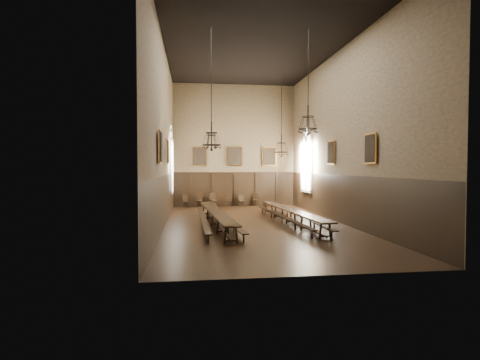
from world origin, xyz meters
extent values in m
cube|color=black|center=(0.00, 0.00, -0.01)|extent=(9.00, 18.00, 0.02)
cube|color=black|center=(0.00, 0.00, 9.01)|extent=(9.00, 18.00, 0.02)
cube|color=#8F7B58|center=(0.00, 9.01, 4.50)|extent=(9.00, 0.02, 9.00)
cube|color=#8F7B58|center=(0.00, -9.01, 4.50)|extent=(9.00, 0.02, 9.00)
cube|color=#8F7B58|center=(-4.51, 0.00, 4.50)|extent=(0.02, 18.00, 9.00)
cube|color=#8F7B58|center=(4.51, 0.00, 4.50)|extent=(0.02, 18.00, 9.00)
cube|color=black|center=(-1.97, -0.27, 0.71)|extent=(1.27, 9.58, 0.07)
cube|color=black|center=(1.90, 0.08, 0.70)|extent=(1.28, 9.41, 0.07)
cube|color=black|center=(-2.60, -0.18, 0.39)|extent=(0.39, 9.18, 0.05)
cube|color=black|center=(-1.47, -0.22, 0.39)|extent=(0.88, 9.20, 0.05)
cube|color=black|center=(1.45, 0.17, 0.39)|extent=(0.74, 9.13, 0.05)
cube|color=black|center=(2.50, 0.25, 0.44)|extent=(0.70, 10.27, 0.05)
cube|color=black|center=(-3.59, 8.57, 0.42)|extent=(0.47, 0.47, 0.05)
cube|color=black|center=(-3.59, 8.74, 0.66)|extent=(0.39, 0.13, 0.47)
cube|color=black|center=(-2.62, 8.54, 0.47)|extent=(0.47, 0.47, 0.05)
cube|color=black|center=(-2.62, 8.73, 0.74)|extent=(0.44, 0.07, 0.53)
cube|color=black|center=(-1.61, 8.49, 0.48)|extent=(0.55, 0.55, 0.05)
cube|color=black|center=(-1.61, 8.69, 0.75)|extent=(0.45, 0.15, 0.54)
cube|color=black|center=(-0.47, 8.51, 0.43)|extent=(0.44, 0.44, 0.05)
cube|color=black|center=(-0.47, 8.68, 0.67)|extent=(0.40, 0.08, 0.48)
cube|color=black|center=(0.49, 8.50, 0.42)|extent=(0.48, 0.48, 0.05)
cube|color=black|center=(0.49, 8.67, 0.66)|extent=(0.39, 0.13, 0.47)
cube|color=black|center=(1.54, 8.60, 0.47)|extent=(0.49, 0.49, 0.05)
cube|color=black|center=(1.54, 8.79, 0.73)|extent=(0.44, 0.10, 0.52)
cylinder|color=black|center=(-2.05, 2.48, 7.09)|extent=(0.03, 0.03, 3.82)
torus|color=black|center=(-2.05, 2.48, 4.16)|extent=(0.83, 0.83, 0.05)
torus|color=black|center=(-2.05, 2.48, 4.69)|extent=(0.53, 0.53, 0.04)
cylinder|color=black|center=(-2.05, 2.48, 4.60)|extent=(0.06, 0.06, 1.17)
cylinder|color=black|center=(1.93, 2.28, 6.88)|extent=(0.03, 0.03, 4.23)
torus|color=black|center=(1.93, 2.28, 3.76)|extent=(0.81, 0.81, 0.05)
torus|color=black|center=(1.93, 2.28, 4.29)|extent=(0.52, 0.52, 0.04)
cylinder|color=black|center=(1.93, 2.28, 4.19)|extent=(0.06, 0.06, 1.15)
cylinder|color=black|center=(-2.29, -2.05, 6.95)|extent=(0.03, 0.03, 4.10)
torus|color=black|center=(-2.29, -2.05, 3.89)|extent=(0.82, 0.82, 0.05)
torus|color=black|center=(-2.29, -2.05, 4.42)|extent=(0.52, 0.52, 0.04)
cylinder|color=black|center=(-2.29, -2.05, 4.32)|extent=(0.06, 0.06, 1.16)
cylinder|color=black|center=(1.97, -2.43, 7.33)|extent=(0.03, 0.03, 3.35)
torus|color=black|center=(1.97, -2.43, 4.60)|extent=(0.85, 0.85, 0.05)
torus|color=black|center=(1.97, -2.43, 5.15)|extent=(0.54, 0.54, 0.04)
cylinder|color=black|center=(1.97, -2.43, 5.05)|extent=(0.06, 0.06, 1.20)
cube|color=#C88530|center=(-2.60, 8.88, 3.70)|extent=(1.10, 0.12, 1.40)
cube|color=black|center=(-2.60, 8.88, 3.70)|extent=(0.98, 0.02, 1.28)
cube|color=#C88530|center=(0.00, 8.88, 3.70)|extent=(1.10, 0.12, 1.40)
cube|color=black|center=(0.00, 8.88, 3.70)|extent=(0.98, 0.02, 1.28)
cube|color=#C88530|center=(2.60, 8.88, 3.70)|extent=(1.10, 0.12, 1.40)
cube|color=black|center=(2.60, 8.88, 3.70)|extent=(0.98, 0.02, 1.28)
cube|color=#C88530|center=(-4.38, 1.00, 3.70)|extent=(0.12, 1.00, 1.30)
cube|color=black|center=(-4.38, 1.00, 3.70)|extent=(0.02, 0.88, 1.18)
cube|color=#C88530|center=(-4.38, -3.50, 3.70)|extent=(0.12, 1.00, 1.30)
cube|color=black|center=(-4.38, -3.50, 3.70)|extent=(0.02, 0.88, 1.18)
cube|color=#C88530|center=(4.38, 1.00, 3.70)|extent=(0.12, 1.00, 1.30)
cube|color=black|center=(4.38, 1.00, 3.70)|extent=(0.02, 0.88, 1.18)
cube|color=#C88530|center=(4.38, -3.50, 3.70)|extent=(0.12, 1.00, 1.30)
cube|color=black|center=(4.38, -3.50, 3.70)|extent=(0.02, 0.88, 1.18)
camera|label=1|loc=(-3.17, -18.57, 2.92)|focal=28.00mm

